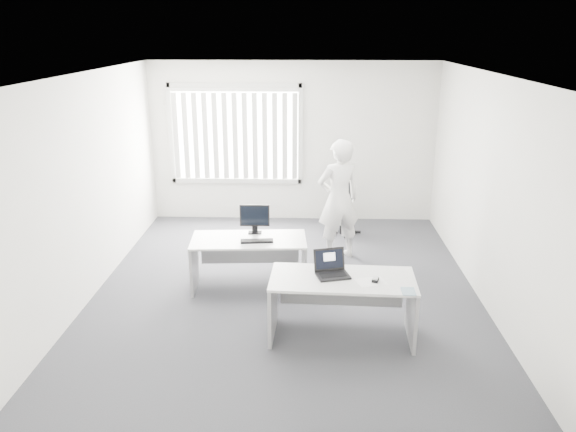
{
  "coord_description": "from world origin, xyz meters",
  "views": [
    {
      "loc": [
        0.27,
        -6.76,
        3.29
      ],
      "look_at": [
        0.02,
        0.15,
        0.99
      ],
      "focal_mm": 35.0,
      "sensor_mm": 36.0,
      "label": 1
    }
  ],
  "objects_px": {
    "office_chair": "(342,217)",
    "laptop": "(333,265)",
    "person": "(339,199)",
    "desk_far": "(249,252)",
    "desk_near": "(342,295)",
    "monitor": "(255,219)"
  },
  "relations": [
    {
      "from": "person",
      "to": "desk_far",
      "type": "bearing_deg",
      "value": 22.11
    },
    {
      "from": "desk_near",
      "to": "desk_far",
      "type": "xyz_separation_m",
      "value": [
        -1.16,
        1.26,
        -0.03
      ]
    },
    {
      "from": "desk_near",
      "to": "person",
      "type": "bearing_deg",
      "value": 90.82
    },
    {
      "from": "laptop",
      "to": "monitor",
      "type": "height_order",
      "value": "monitor"
    },
    {
      "from": "person",
      "to": "laptop",
      "type": "xyz_separation_m",
      "value": [
        -0.18,
        -2.33,
        -0.05
      ]
    },
    {
      "from": "desk_near",
      "to": "person",
      "type": "height_order",
      "value": "person"
    },
    {
      "from": "person",
      "to": "monitor",
      "type": "xyz_separation_m",
      "value": [
        -1.17,
        -0.88,
        -0.02
      ]
    },
    {
      "from": "desk_near",
      "to": "office_chair",
      "type": "bearing_deg",
      "value": 89.3
    },
    {
      "from": "monitor",
      "to": "office_chair",
      "type": "bearing_deg",
      "value": 54.32
    },
    {
      "from": "desk_near",
      "to": "desk_far",
      "type": "height_order",
      "value": "desk_near"
    },
    {
      "from": "office_chair",
      "to": "person",
      "type": "relative_size",
      "value": 0.51
    },
    {
      "from": "office_chair",
      "to": "desk_near",
      "type": "bearing_deg",
      "value": -90.33
    },
    {
      "from": "office_chair",
      "to": "person",
      "type": "bearing_deg",
      "value": -93.73
    },
    {
      "from": "person",
      "to": "laptop",
      "type": "distance_m",
      "value": 2.34
    },
    {
      "from": "monitor",
      "to": "person",
      "type": "bearing_deg",
      "value": 35.08
    },
    {
      "from": "desk_far",
      "to": "laptop",
      "type": "height_order",
      "value": "laptop"
    },
    {
      "from": "desk_far",
      "to": "monitor",
      "type": "relative_size",
      "value": 3.88
    },
    {
      "from": "desk_near",
      "to": "office_chair",
      "type": "distance_m",
      "value": 3.42
    },
    {
      "from": "desk_far",
      "to": "laptop",
      "type": "xyz_separation_m",
      "value": [
        1.05,
        -1.23,
        0.36
      ]
    },
    {
      "from": "desk_near",
      "to": "office_chair",
      "type": "xyz_separation_m",
      "value": [
        0.19,
        3.41,
        -0.23
      ]
    },
    {
      "from": "office_chair",
      "to": "laptop",
      "type": "xyz_separation_m",
      "value": [
        -0.3,
        -3.38,
        0.57
      ]
    },
    {
      "from": "desk_far",
      "to": "laptop",
      "type": "bearing_deg",
      "value": -53.15
    }
  ]
}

